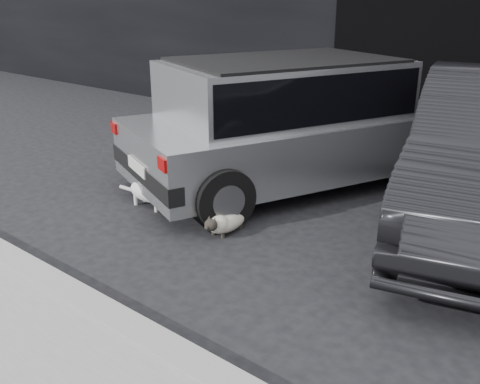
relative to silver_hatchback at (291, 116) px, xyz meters
The scene contains 6 objects.
ground 1.37m from the silver_hatchback, 94.83° to the right, with size 80.00×80.00×0.00m, color black.
garage_opening 3.12m from the silver_hatchback, 72.84° to the left, with size 4.00×0.10×2.60m, color black.
curb 3.84m from the silver_hatchback, 75.91° to the right, with size 18.00×0.25×0.12m, color gray.
silver_hatchback is the anchor object (origin of this frame).
cat_siamese 2.02m from the silver_hatchback, 76.62° to the right, with size 0.26×0.76×0.26m.
cat_white 2.06m from the silver_hatchback, 111.36° to the right, with size 0.89×0.31×0.41m.
Camera 1 is at (3.93, -4.65, 2.39)m, focal length 40.00 mm.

